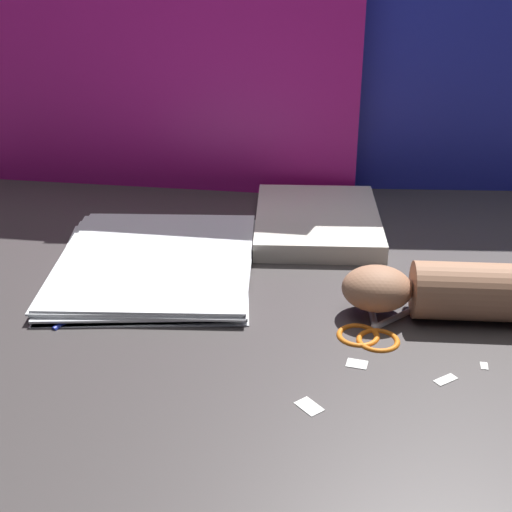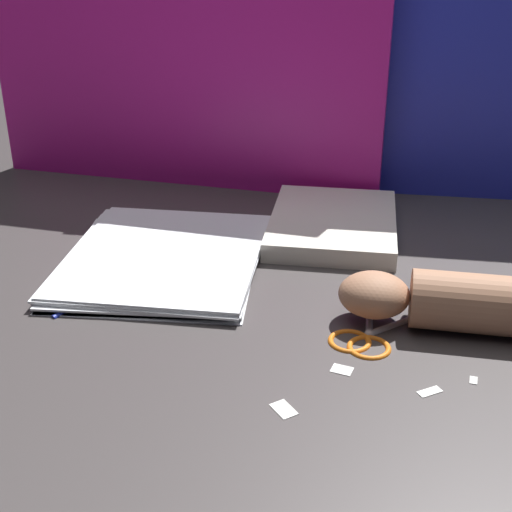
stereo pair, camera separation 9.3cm
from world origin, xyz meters
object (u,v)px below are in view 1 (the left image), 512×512
Objects in this scene: scissors at (376,325)px; hand_forearm at (468,291)px; paper_stack at (154,263)px; book_closed at (317,221)px.

hand_forearm is at bearing 13.59° from scissors.
paper_stack is at bearing 162.54° from hand_forearm.
book_closed is at bearing 99.98° from scissors.
hand_forearm is (0.12, 0.03, 0.03)m from scissors.
hand_forearm is (0.41, -0.13, 0.03)m from paper_stack.
book_closed is 0.33m from hand_forearm.
scissors is at bearing -28.09° from paper_stack.
book_closed reaches higher than scissors.
paper_stack reaches higher than scissors.
scissors is at bearing -166.41° from hand_forearm.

